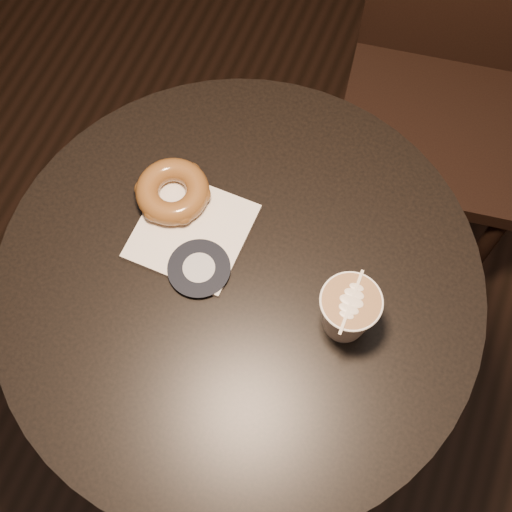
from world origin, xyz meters
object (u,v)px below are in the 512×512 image
doughnut (173,191)px  pastry_bag (192,231)px  latte_cup (347,312)px  cafe_table (241,324)px  chair (455,57)px

doughnut → pastry_bag: bearing=-40.8°
latte_cup → cafe_table: bearing=178.0°
pastry_bag → latte_cup: (0.25, -0.05, 0.04)m
cafe_table → latte_cup: size_ratio=8.23×
pastry_bag → doughnut: bearing=140.8°
chair → doughnut: (-0.32, -0.58, 0.22)m
chair → doughnut: 0.70m
pastry_bag → latte_cup: latte_cup is taller
doughnut → latte_cup: latte_cup is taller
cafe_table → pastry_bag: size_ratio=4.84×
chair → latte_cup: chair is taller
cafe_table → doughnut: size_ratio=6.92×
cafe_table → pastry_bag: 0.23m
cafe_table → latte_cup: latte_cup is taller
cafe_table → chair: (0.19, 0.67, 0.00)m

